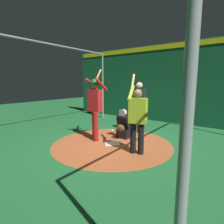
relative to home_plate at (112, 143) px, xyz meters
The scene contains 12 objects.
ground_plane 0.01m from the home_plate, ahead, with size 26.02×26.02×0.00m, color #216633.
dirt_circle 0.01m from the home_plate, ahead, with size 3.48×3.48×0.01m, color #AD562D.
home_plate is the anchor object (origin of this frame).
batter 1.35m from the home_plate, 93.98° to the right, with size 0.68×0.49×2.21m.
catcher 0.79m from the home_plate, behind, with size 0.58×0.40×0.94m.
umpire 1.84m from the home_plate, behind, with size 0.22×0.49×1.80m.
visitor 1.33m from the home_plate, 77.58° to the left, with size 0.54×0.57×2.00m.
back_wall 4.29m from the home_plate, behind, with size 0.22×10.02×3.46m.
cage_frame 2.22m from the home_plate, ahead, with size 6.04×5.64×3.18m.
bat_rack 5.34m from the home_plate, 133.74° to the right, with size 0.58×0.20×1.05m.
baseball_0 1.35m from the home_plate, 143.94° to the right, with size 0.07×0.07×0.07m, color white.
baseball_1 0.86m from the home_plate, 164.68° to the right, with size 0.07×0.07×0.07m, color white.
Camera 1 is at (4.15, 3.07, 1.79)m, focal length 29.32 mm.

